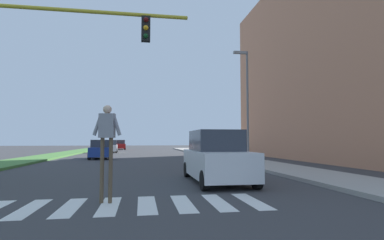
{
  "coord_description": "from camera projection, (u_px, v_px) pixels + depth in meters",
  "views": [
    {
      "loc": [
        0.74,
        1.01,
        1.58
      ],
      "look_at": [
        3.1,
        15.17,
        2.55
      ],
      "focal_mm": 28.52,
      "sensor_mm": 36.0,
      "label": 1
    }
  ],
  "objects": [
    {
      "name": "median_strip",
      "position": [
        34.0,
        159.0,
        25.05
      ],
      "size": [
        3.04,
        64.0,
        0.15
      ],
      "primitive_type": "cube",
      "color": "#477A38",
      "rests_on": "ground_plane"
    },
    {
      "name": "sidewalk_right",
      "position": [
        225.0,
        157.0,
        27.71
      ],
      "size": [
        3.0,
        64.0,
        0.15
      ],
      "primitive_type": "cube",
      "color": "#9E9991",
      "rests_on": "ground_plane"
    },
    {
      "name": "suv_crossing",
      "position": [
        216.0,
        157.0,
        11.68
      ],
      "size": [
        1.97,
        4.6,
        1.97
      ],
      "color": "silver",
      "rests_on": "ground_plane"
    },
    {
      "name": "street_lamp_right",
      "position": [
        246.0,
        96.0,
        20.57
      ],
      "size": [
        1.02,
        0.24,
        7.5
      ],
      "color": "slate",
      "rests_on": "sidewalk_right"
    },
    {
      "name": "sedan_distant",
      "position": [
        110.0,
        147.0,
        40.19
      ],
      "size": [
        2.07,
        4.69,
        1.64
      ],
      "color": "silver",
      "rests_on": "ground_plane"
    },
    {
      "name": "sedan_midblock",
      "position": [
        101.0,
        150.0,
        26.59
      ],
      "size": [
        2.07,
        4.32,
        1.64
      ],
      "color": "navy",
      "rests_on": "ground_plane"
    },
    {
      "name": "pedestrian_performer",
      "position": [
        107.0,
        137.0,
        7.8
      ],
      "size": [
        0.75,
        0.3,
        2.49
      ],
      "color": "brown",
      "rests_on": "ground_plane"
    },
    {
      "name": "ground_plane",
      "position": [
        133.0,
        158.0,
        28.31
      ],
      "size": [
        140.0,
        140.0,
        0.0
      ],
      "primitive_type": "plane",
      "color": "#38383A"
    },
    {
      "name": "sedan_far_horizon",
      "position": [
        120.0,
        145.0,
        52.96
      ],
      "size": [
        2.19,
        4.5,
        1.67
      ],
      "color": "maroon",
      "rests_on": "ground_plane"
    },
    {
      "name": "crosswalk",
      "position": [
        109.0,
        206.0,
        7.36
      ],
      "size": [
        7.65,
        2.2,
        0.01
      ],
      "color": "silver",
      "rests_on": "ground_plane"
    }
  ]
}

